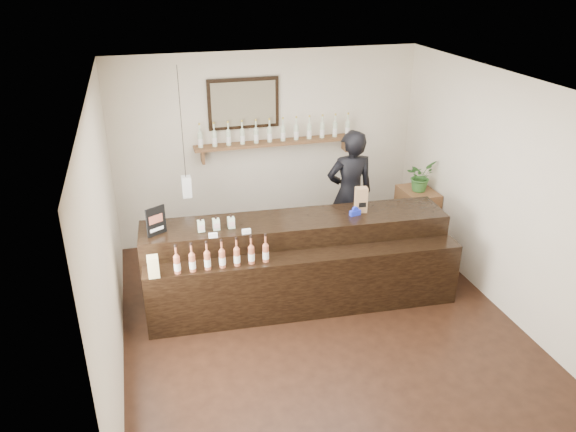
% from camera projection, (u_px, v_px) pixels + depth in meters
% --- Properties ---
extents(ground, '(5.00, 5.00, 0.00)m').
position_uv_depth(ground, '(318.00, 321.00, 6.70)').
color(ground, black).
rests_on(ground, ground).
extents(room_shell, '(5.00, 5.00, 5.00)m').
position_uv_depth(room_shell, '(322.00, 189.00, 5.99)').
color(room_shell, beige).
rests_on(room_shell, ground).
extents(back_wall_decor, '(2.66, 0.96, 1.69)m').
position_uv_depth(back_wall_decor, '(259.00, 127.00, 8.01)').
color(back_wall_decor, brown).
rests_on(back_wall_decor, ground).
extents(counter, '(3.79, 1.23, 1.22)m').
position_uv_depth(counter, '(298.00, 264.00, 6.97)').
color(counter, black).
rests_on(counter, ground).
extents(promo_sign, '(0.22, 0.14, 0.35)m').
position_uv_depth(promo_sign, '(156.00, 221.00, 6.38)').
color(promo_sign, black).
rests_on(promo_sign, counter).
extents(paper_bag, '(0.16, 0.13, 0.32)m').
position_uv_depth(paper_bag, '(361.00, 200.00, 6.98)').
color(paper_bag, '#956B48').
rests_on(paper_bag, counter).
extents(tape_dispenser, '(0.15, 0.08, 0.12)m').
position_uv_depth(tape_dispenser, '(355.00, 212.00, 6.93)').
color(tape_dispenser, '#1C2BC4').
rests_on(tape_dispenser, counter).
extents(side_cabinet, '(0.47, 0.63, 0.89)m').
position_uv_depth(side_cabinet, '(416.00, 218.00, 8.30)').
color(side_cabinet, brown).
rests_on(side_cabinet, ground).
extents(potted_plant, '(0.52, 0.50, 0.44)m').
position_uv_depth(potted_plant, '(420.00, 176.00, 8.03)').
color(potted_plant, '#346829').
rests_on(potted_plant, side_cabinet).
extents(shopkeeper, '(0.78, 0.53, 2.09)m').
position_uv_depth(shopkeeper, '(350.00, 186.00, 7.85)').
color(shopkeeper, black).
rests_on(shopkeeper, ground).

